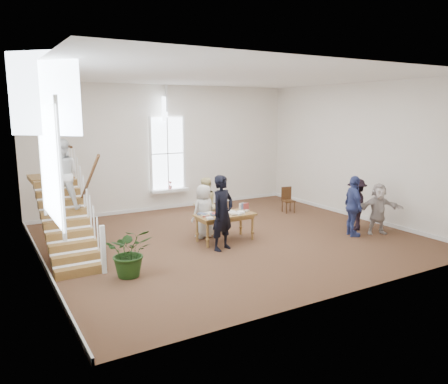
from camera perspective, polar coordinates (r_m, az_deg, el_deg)
ground at (r=12.58m, az=0.79°, el=-6.00°), size 10.00×10.00×0.00m
room_shell at (r=16.29m, az=-7.17°, el=-0.79°), size 10.49×10.00×10.00m
staircase at (r=11.41m, az=-20.30°, el=-0.02°), size 1.10×4.10×2.92m
library_table at (r=12.14m, az=0.09°, el=-3.26°), size 1.63×0.82×0.83m
police_officer at (r=11.30m, az=-0.19°, el=-2.74°), size 0.83×0.68×1.97m
elderly_woman at (r=12.46m, az=-2.66°, el=-2.51°), size 0.82×0.61×1.53m
person_yellow at (r=13.02m, az=-2.51°, el=-1.69°), size 0.90×0.76×1.65m
woman_cluster_a at (r=13.10m, az=16.54°, el=-1.78°), size 0.82×1.12×1.76m
woman_cluster_b at (r=13.85m, az=16.89°, el=-1.52°), size 1.07×1.18×1.59m
woman_cluster_c at (r=13.60m, az=19.49°, el=-2.08°), size 1.45×1.01×1.50m
floor_plant at (r=9.82m, az=-12.18°, el=-7.65°), size 1.21×1.12×1.11m
side_chair at (r=15.77m, az=8.30°, el=-0.83°), size 0.46×0.46×0.91m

